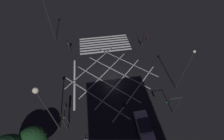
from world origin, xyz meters
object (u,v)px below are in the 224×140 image
traffic_light_se_cross (68,44)px  waiting_car (144,126)px  street_lamp_far (45,9)px  street_lamp_east (43,102)px  traffic_light_median_north (124,108)px  traffic_light_sw_cross (145,38)px  traffic_light_ne_main (63,120)px  traffic_light_ne_cross (66,110)px  street_lamp_west (186,67)px  traffic_light_nw_main (172,103)px

traffic_light_se_cross → waiting_car: 20.98m
street_lamp_far → waiting_car: bearing=121.0°
traffic_light_se_cross → street_lamp_east: street_lamp_east is taller
street_lamp_east → waiting_car: 13.32m
traffic_light_median_north → street_lamp_far: bearing=27.9°
traffic_light_sw_cross → waiting_car: traffic_light_sw_cross is taller
traffic_light_ne_main → street_lamp_east: bearing=163.8°
street_lamp_east → traffic_light_ne_cross: bearing=-131.5°
traffic_light_ne_cross → street_lamp_west: size_ratio=0.40×
traffic_light_ne_main → street_lamp_west: (-17.85, -4.30, 2.03)m
traffic_light_sw_cross → street_lamp_west: 11.34m
traffic_light_nw_main → traffic_light_median_north: traffic_light_median_north is taller
traffic_light_ne_main → traffic_light_median_north: 7.76m
traffic_light_sw_cross → street_lamp_far: street_lamp_far is taller
traffic_light_sw_cross → street_lamp_far: size_ratio=0.41×
traffic_light_ne_cross → waiting_car: (-10.24, 3.17, -1.78)m
street_lamp_east → street_lamp_west: (-19.07, -3.95, -1.88)m
traffic_light_median_north → traffic_light_sw_cross: bearing=-27.7°
traffic_light_se_cross → traffic_light_median_north: bearing=25.8°
traffic_light_nw_main → street_lamp_far: size_ratio=0.43×
traffic_light_nw_main → street_lamp_east: bearing=-1.0°
traffic_light_se_cross → traffic_light_median_north: traffic_light_median_north is taller
street_lamp_west → waiting_car: street_lamp_west is taller
traffic_light_sw_cross → traffic_light_median_north: (7.79, 14.82, 0.21)m
street_lamp_east → waiting_car: size_ratio=2.15×
traffic_light_se_cross → traffic_light_ne_main: bearing=0.5°
traffic_light_se_cross → waiting_car: bearing=30.0°
traffic_light_ne_main → waiting_car: (-10.32, 1.36, -2.55)m
traffic_light_ne_main → traffic_light_sw_cross: (-15.54, -15.18, -0.14)m
traffic_light_ne_main → traffic_light_median_north: (-7.75, -0.36, 0.07)m
traffic_light_nw_main → waiting_car: bearing=19.6°
traffic_light_ne_cross → street_lamp_east: (1.29, 1.45, 4.67)m
street_lamp_east → street_lamp_west: 19.56m
traffic_light_nw_main → street_lamp_far: street_lamp_far is taller
traffic_light_se_cross → traffic_light_ne_cross: 14.93m
traffic_light_ne_cross → street_lamp_far: 21.05m
traffic_light_ne_cross → waiting_car: bearing=-107.2°
traffic_light_ne_cross → street_lamp_far: size_ratio=0.33×
street_lamp_east → street_lamp_far: bearing=-83.6°
traffic_light_nw_main → street_lamp_east: size_ratio=0.45×
traffic_light_ne_cross → street_lamp_east: 5.06m
waiting_car → traffic_light_sw_cross: bearing=-17.5°
traffic_light_nw_main → traffic_light_median_north: bearing=-2.6°
street_lamp_east → street_lamp_far: 21.67m
street_lamp_far → waiting_car: size_ratio=2.28×
traffic_light_sw_cross → street_lamp_far: bearing=-109.2°
traffic_light_sw_cross → waiting_car: 17.52m
traffic_light_ne_main → traffic_light_se_cross: (0.15, -16.73, -0.81)m
traffic_light_se_cross → street_lamp_east: size_ratio=0.35×
traffic_light_nw_main → traffic_light_ne_cross: (14.27, -1.74, -0.72)m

